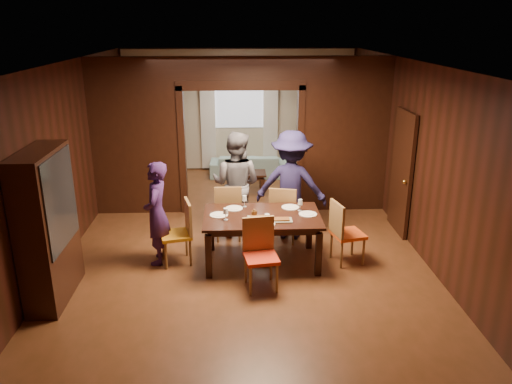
{
  "coord_description": "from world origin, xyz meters",
  "views": [
    {
      "loc": [
        -0.14,
        -7.48,
        3.48
      ],
      "look_at": [
        0.18,
        -0.4,
        1.05
      ],
      "focal_mm": 35.0,
      "sensor_mm": 36.0,
      "label": 1
    }
  ],
  "objects_px": {
    "chair_far_l": "(229,211)",
    "chair_far_r": "(284,213)",
    "chair_near": "(261,256)",
    "person_navy": "(291,185)",
    "person_grey": "(236,184)",
    "coffee_table": "(247,181)",
    "person_purple": "(157,213)",
    "hutch": "(47,227)",
    "sofa": "(249,165)",
    "chair_right": "(348,232)",
    "chair_left": "(176,233)",
    "dining_table": "(262,239)"
  },
  "relations": [
    {
      "from": "chair_far_l",
      "to": "chair_far_r",
      "type": "xyz_separation_m",
      "value": [
        0.91,
        -0.14,
        0.0
      ]
    },
    {
      "from": "chair_far_l",
      "to": "chair_near",
      "type": "height_order",
      "value": "same"
    },
    {
      "from": "person_navy",
      "to": "chair_far_l",
      "type": "height_order",
      "value": "person_navy"
    },
    {
      "from": "person_grey",
      "to": "person_navy",
      "type": "bearing_deg",
      "value": -167.97
    },
    {
      "from": "person_grey",
      "to": "coffee_table",
      "type": "relative_size",
      "value": 2.24
    },
    {
      "from": "chair_far_l",
      "to": "person_grey",
      "type": "bearing_deg",
      "value": -126.29
    },
    {
      "from": "person_purple",
      "to": "coffee_table",
      "type": "xyz_separation_m",
      "value": [
        1.43,
        3.32,
        -0.58
      ]
    },
    {
      "from": "chair_far_l",
      "to": "chair_near",
      "type": "xyz_separation_m",
      "value": [
        0.45,
        -1.7,
        0.0
      ]
    },
    {
      "from": "chair_far_l",
      "to": "hutch",
      "type": "height_order",
      "value": "hutch"
    },
    {
      "from": "sofa",
      "to": "hutch",
      "type": "distance_m",
      "value": 6.05
    },
    {
      "from": "person_grey",
      "to": "person_navy",
      "type": "relative_size",
      "value": 0.98
    },
    {
      "from": "chair_right",
      "to": "chair_far_l",
      "type": "height_order",
      "value": "same"
    },
    {
      "from": "chair_far_l",
      "to": "sofa",
      "type": "bearing_deg",
      "value": -97.25
    },
    {
      "from": "coffee_table",
      "to": "chair_left",
      "type": "relative_size",
      "value": 0.82
    },
    {
      "from": "chair_right",
      "to": "chair_far_r",
      "type": "height_order",
      "value": "same"
    },
    {
      "from": "coffee_table",
      "to": "chair_far_l",
      "type": "bearing_deg",
      "value": -98.72
    },
    {
      "from": "person_purple",
      "to": "person_navy",
      "type": "distance_m",
      "value": 2.26
    },
    {
      "from": "person_purple",
      "to": "chair_right",
      "type": "relative_size",
      "value": 1.62
    },
    {
      "from": "person_grey",
      "to": "hutch",
      "type": "xyz_separation_m",
      "value": [
        -2.42,
        -1.98,
        0.1
      ]
    },
    {
      "from": "coffee_table",
      "to": "chair_far_r",
      "type": "height_order",
      "value": "chair_far_r"
    },
    {
      "from": "dining_table",
      "to": "chair_far_r",
      "type": "distance_m",
      "value": 0.88
    },
    {
      "from": "person_grey",
      "to": "chair_far_l",
      "type": "xyz_separation_m",
      "value": [
        -0.13,
        -0.18,
        -0.41
      ]
    },
    {
      "from": "sofa",
      "to": "dining_table",
      "type": "height_order",
      "value": "dining_table"
    },
    {
      "from": "person_navy",
      "to": "chair_right",
      "type": "distance_m",
      "value": 1.32
    },
    {
      "from": "person_navy",
      "to": "sofa",
      "type": "distance_m",
      "value": 3.64
    },
    {
      "from": "hutch",
      "to": "sofa",
      "type": "bearing_deg",
      "value": 62.92
    },
    {
      "from": "chair_right",
      "to": "chair_far_l",
      "type": "xyz_separation_m",
      "value": [
        -1.8,
        0.97,
        0.0
      ]
    },
    {
      "from": "dining_table",
      "to": "chair_near",
      "type": "bearing_deg",
      "value": -94.16
    },
    {
      "from": "chair_far_r",
      "to": "hutch",
      "type": "bearing_deg",
      "value": 39.75
    },
    {
      "from": "person_grey",
      "to": "coffee_table",
      "type": "xyz_separation_m",
      "value": [
        0.25,
        2.32,
        -0.7
      ]
    },
    {
      "from": "person_purple",
      "to": "chair_near",
      "type": "distance_m",
      "value": 1.76
    },
    {
      "from": "chair_far_r",
      "to": "chair_right",
      "type": "bearing_deg",
      "value": 149.35
    },
    {
      "from": "chair_near",
      "to": "chair_far_l",
      "type": "bearing_deg",
      "value": 96.13
    },
    {
      "from": "chair_far_r",
      "to": "chair_far_l",
      "type": "bearing_deg",
      "value": 3.83
    },
    {
      "from": "coffee_table",
      "to": "chair_right",
      "type": "height_order",
      "value": "chair_right"
    },
    {
      "from": "chair_far_l",
      "to": "dining_table",
      "type": "bearing_deg",
      "value": 118.99
    },
    {
      "from": "person_grey",
      "to": "person_purple",
      "type": "bearing_deg",
      "value": 62.22
    },
    {
      "from": "person_purple",
      "to": "sofa",
      "type": "distance_m",
      "value": 4.66
    },
    {
      "from": "person_grey",
      "to": "person_navy",
      "type": "height_order",
      "value": "person_navy"
    },
    {
      "from": "person_grey",
      "to": "hutch",
      "type": "distance_m",
      "value": 3.13
    },
    {
      "from": "person_purple",
      "to": "person_grey",
      "type": "distance_m",
      "value": 1.56
    },
    {
      "from": "dining_table",
      "to": "chair_far_r",
      "type": "relative_size",
      "value": 1.78
    },
    {
      "from": "chair_left",
      "to": "chair_right",
      "type": "height_order",
      "value": "same"
    },
    {
      "from": "person_navy",
      "to": "chair_near",
      "type": "distance_m",
      "value": 1.87
    },
    {
      "from": "person_purple",
      "to": "chair_left",
      "type": "height_order",
      "value": "person_purple"
    },
    {
      "from": "person_navy",
      "to": "chair_left",
      "type": "xyz_separation_m",
      "value": [
        -1.83,
        -0.9,
        -0.43
      ]
    },
    {
      "from": "person_purple",
      "to": "sofa",
      "type": "height_order",
      "value": "person_purple"
    },
    {
      "from": "person_grey",
      "to": "sofa",
      "type": "xyz_separation_m",
      "value": [
        0.32,
        3.37,
        -0.63
      ]
    },
    {
      "from": "coffee_table",
      "to": "chair_right",
      "type": "bearing_deg",
      "value": -67.72
    },
    {
      "from": "person_grey",
      "to": "chair_far_l",
      "type": "distance_m",
      "value": 0.47
    }
  ]
}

